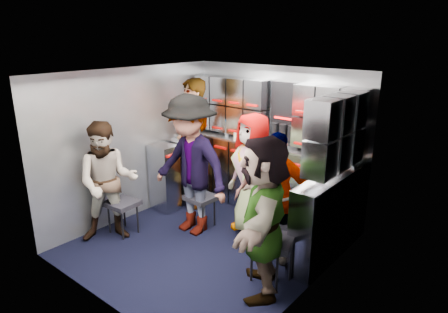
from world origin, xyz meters
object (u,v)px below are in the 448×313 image
Objects in this scene: jump_seat_mid_left at (201,199)px; jump_seat_center at (260,197)px; attendant_arc_c at (252,174)px; attendant_arc_a at (108,182)px; attendant_arc_d at (274,198)px; jump_seat_near_right at (272,243)px; attendant_standing at (193,144)px; attendant_arc_e at (263,216)px; jump_seat_mid_right at (282,222)px; jump_seat_near_left at (122,205)px; attendant_arc_b at (191,166)px.

jump_seat_mid_left is 0.93× the size of jump_seat_center.
attendant_arc_a is at bearing -115.06° from attendant_arc_c.
jump_seat_near_right is at bearing -94.30° from attendant_arc_d.
jump_seat_mid_left is 0.92m from attendant_standing.
attendant_arc_e reaches higher than jump_seat_near_right.
attendant_arc_a is (-0.65, -0.98, 0.38)m from jump_seat_mid_left.
jump_seat_center is 1.30m from attendant_standing.
attendant_arc_c is 0.71m from attendant_arc_d.
attendant_arc_e is at bearing -90.00° from jump_seat_near_right.
jump_seat_center reaches higher than jump_seat_mid_right.
jump_seat_near_right is 0.34× the size of attendant_arc_a.
attendant_arc_a is (-2.08, -0.52, 0.32)m from jump_seat_near_right.
attendant_arc_c is 0.97× the size of attendant_arc_e.
jump_seat_near_left is 2.13m from attendant_arc_e.
attendant_standing is 1.17× the size of attendant_arc_e.
jump_seat_mid_right reaches higher than jump_seat_mid_left.
jump_seat_near_right is 0.27× the size of attendant_standing.
attendant_arc_e is (2.08, 0.34, 0.05)m from attendant_arc_a.
jump_seat_center is at bearing 130.40° from jump_seat_near_right.
attendant_arc_b is at bearing 149.79° from attendant_arc_d.
jump_seat_mid_left is 0.55m from attendant_arc_b.
attendant_standing reaches higher than attendant_arc_b.
attendant_arc_a is 0.96× the size of attendant_arc_c.
attendant_arc_a reaches higher than jump_seat_near_right.
attendant_arc_d is (1.85, 0.73, 0.36)m from jump_seat_near_left.
attendant_arc_b reaches higher than jump_seat_mid_left.
jump_seat_near_right is at bearing -10.50° from attendant_arc_b.
jump_seat_mid_right is 2.17m from attendant_arc_a.
attendant_arc_e reaches higher than attendant_arc_a.
attendant_standing reaches higher than attendant_arc_e.
jump_seat_near_left is 1.03m from attendant_arc_b.
attendant_arc_e is (2.00, -1.10, -0.14)m from attendant_standing.
jump_seat_mid_right is at bearing 26.17° from jump_seat_near_left.
attendant_standing is 1.26× the size of attendant_arc_d.
jump_seat_center is at bearing 108.98° from attendant_arc_c.
attendant_arc_e is (1.43, -0.65, 0.43)m from jump_seat_mid_left.
jump_seat_mid_right is 0.89m from attendant_arc_e.
jump_seat_center is at bearing 146.12° from jump_seat_mid_right.
jump_seat_near_left is at bearing -135.31° from attendant_arc_b.
attendant_arc_c reaches higher than jump_seat_near_left.
attendant_arc_c is (1.26, 1.30, 0.03)m from attendant_arc_a.
jump_seat_near_right is at bearing 12.66° from attendant_standing.
attendant_standing is at bearing 141.36° from jump_seat_mid_left.
attendant_arc_a is at bearing 170.96° from attendant_arc_d.
attendant_standing is at bearing 168.88° from jump_seat_mid_right.
attendant_arc_b is 0.80m from attendant_arc_c.
jump_seat_mid_right is 0.41m from attendant_arc_d.
jump_seat_mid_right is (0.59, -0.39, -0.02)m from jump_seat_center.
attendant_arc_d is (1.77, -0.53, -0.20)m from attendant_standing.
attendant_arc_c is at bearing 30.87° from attendant_standing.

